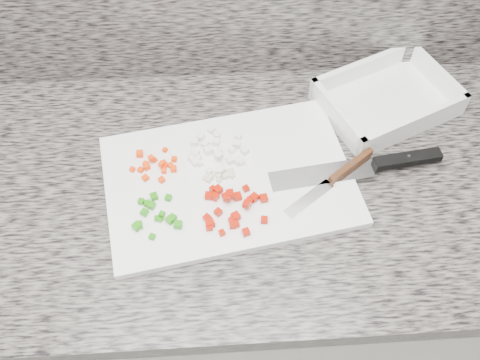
% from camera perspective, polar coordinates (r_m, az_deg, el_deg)
% --- Properties ---
extents(cabinet, '(3.92, 0.62, 0.86)m').
position_cam_1_polar(cabinet, '(1.44, -2.60, -10.77)').
color(cabinet, beige).
rests_on(cabinet, ground).
extents(countertop, '(3.96, 0.64, 0.04)m').
position_cam_1_polar(countertop, '(1.05, -3.52, -0.73)').
color(countertop, '#615C55').
rests_on(countertop, cabinet).
extents(cutting_board, '(0.51, 0.38, 0.02)m').
position_cam_1_polar(cutting_board, '(1.02, -1.19, -0.02)').
color(cutting_board, white).
rests_on(cutting_board, countertop).
extents(carrot_pile, '(0.09, 0.08, 0.02)m').
position_cam_1_polar(carrot_pile, '(1.04, -8.97, 1.60)').
color(carrot_pile, '#F63B05').
rests_on(carrot_pile, cutting_board).
extents(onion_pile, '(0.12, 0.12, 0.02)m').
position_cam_1_polar(onion_pile, '(1.05, -2.56, 3.14)').
color(onion_pile, white).
rests_on(onion_pile, cutting_board).
extents(green_pepper_pile, '(0.09, 0.10, 0.02)m').
position_cam_1_polar(green_pepper_pile, '(0.98, -8.90, -3.76)').
color(green_pepper_pile, '#20800B').
rests_on(green_pepper_pile, cutting_board).
extents(red_pepper_pile, '(0.12, 0.11, 0.02)m').
position_cam_1_polar(red_pepper_pile, '(0.97, -0.89, -2.85)').
color(red_pepper_pile, '#B11302').
rests_on(red_pepper_pile, cutting_board).
extents(garlic_pile, '(0.06, 0.04, 0.01)m').
position_cam_1_polar(garlic_pile, '(1.02, -2.07, 0.57)').
color(garlic_pile, beige).
rests_on(garlic_pile, cutting_board).
extents(chef_knife, '(0.34, 0.08, 0.02)m').
position_cam_1_polar(chef_knife, '(1.06, 14.57, 1.64)').
color(chef_knife, silver).
rests_on(chef_knife, cutting_board).
extents(paring_knife, '(0.19, 0.14, 0.02)m').
position_cam_1_polar(paring_knife, '(1.03, 10.68, 0.65)').
color(paring_knife, silver).
rests_on(paring_knife, cutting_board).
extents(tray, '(0.32, 0.28, 0.06)m').
position_cam_1_polar(tray, '(1.18, 15.35, 8.25)').
color(tray, white).
rests_on(tray, countertop).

